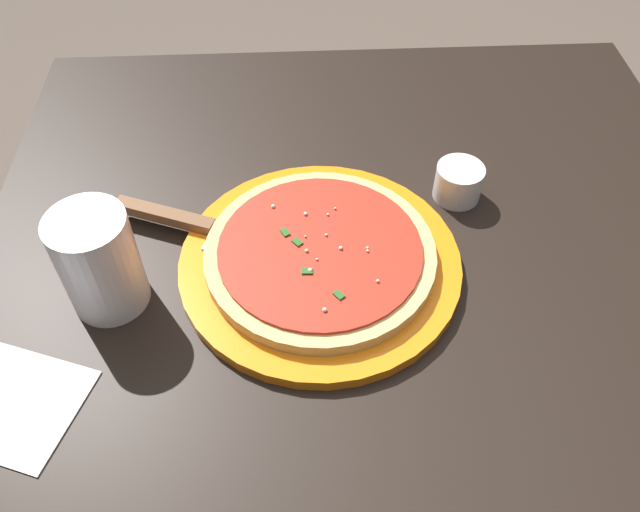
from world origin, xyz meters
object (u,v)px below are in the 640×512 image
object	(u,v)px
pizza	(320,253)
cup_small_sauce	(458,182)
pizza_server	(195,224)
cup_tall_drink	(99,262)
serving_plate	(320,263)
napkin_folded_right	(7,402)

from	to	relation	value
pizza	cup_small_sauce	distance (m)	0.22
pizza	cup_small_sauce	xyz separation A→B (m)	(-0.18, -0.11, -0.00)
pizza_server	cup_tall_drink	distance (m)	0.13
cup_tall_drink	serving_plate	bearing A→B (deg)	-172.03
serving_plate	napkin_folded_right	bearing A→B (deg)	26.66
serving_plate	pizza	xyz separation A→B (m)	(0.00, 0.00, 0.02)
serving_plate	napkin_folded_right	world-z (taller)	serving_plate
pizza	cup_tall_drink	distance (m)	0.24
serving_plate	pizza_server	distance (m)	0.16
serving_plate	pizza	bearing A→B (deg)	58.89
napkin_folded_right	serving_plate	bearing A→B (deg)	-153.34
cup_tall_drink	cup_small_sauce	size ratio (longest dim) A/B	2.03
pizza	cup_tall_drink	size ratio (longest dim) A/B	2.16
serving_plate	napkin_folded_right	size ratio (longest dim) A/B	2.26
napkin_folded_right	cup_tall_drink	bearing A→B (deg)	-123.30
serving_plate	pizza	size ratio (longest dim) A/B	1.23
pizza_server	napkin_folded_right	size ratio (longest dim) A/B	1.52
pizza	napkin_folded_right	world-z (taller)	pizza
napkin_folded_right	cup_small_sauce	bearing A→B (deg)	-151.39
serving_plate	pizza_server	xyz separation A→B (m)	(0.15, -0.06, 0.01)
cup_small_sauce	serving_plate	bearing A→B (deg)	31.85
serving_plate	pizza	distance (m)	0.02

